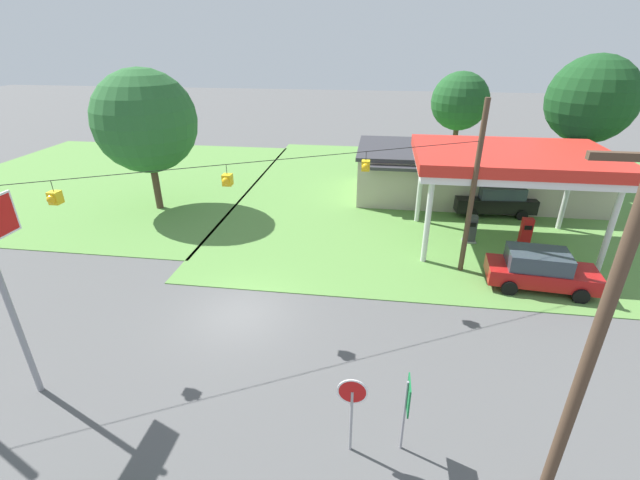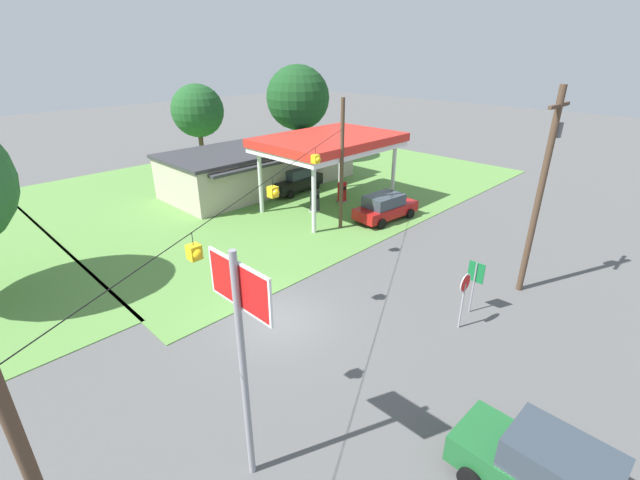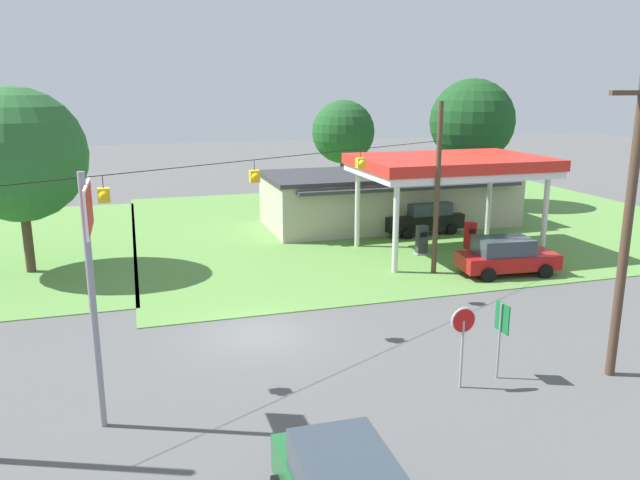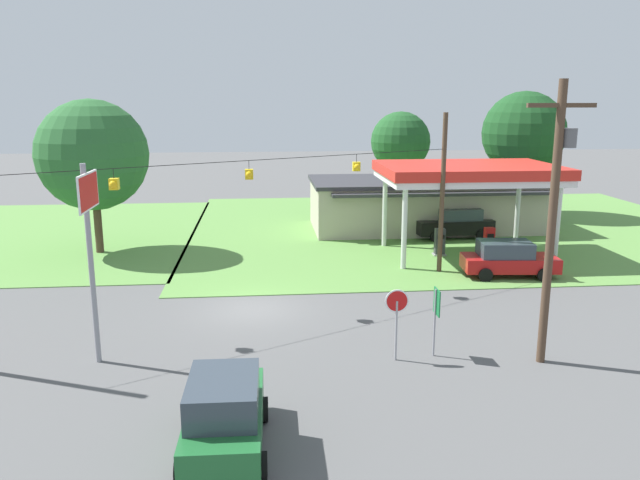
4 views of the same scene
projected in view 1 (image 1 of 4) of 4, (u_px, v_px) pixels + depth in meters
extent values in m
plane|color=#565656|center=(241.00, 314.00, 17.46)|extent=(160.00, 160.00, 0.00)
cube|color=#5B8E42|center=(501.00, 198.00, 29.85)|extent=(36.00, 28.00, 0.04)
cube|color=#5B8E42|center=(106.00, 179.00, 33.74)|extent=(24.00, 24.00, 0.04)
cube|color=silver|center=(511.00, 165.00, 21.46)|extent=(9.38, 6.41, 0.35)
cube|color=red|center=(513.00, 156.00, 21.27)|extent=(9.58, 6.61, 0.55)
cylinder|color=silver|center=(427.00, 223.00, 20.64)|extent=(0.28, 0.28, 4.24)
cylinder|color=silver|center=(609.00, 232.00, 19.62)|extent=(0.28, 0.28, 4.24)
cylinder|color=silver|center=(420.00, 188.00, 25.29)|extent=(0.28, 0.28, 4.24)
cylinder|color=silver|center=(566.00, 195.00, 24.27)|extent=(0.28, 0.28, 4.24)
cube|color=#B2A893|center=(473.00, 175.00, 29.44)|extent=(15.58, 6.50, 3.15)
cube|color=#333338|center=(477.00, 151.00, 28.71)|extent=(15.88, 6.80, 0.24)
cube|color=#333338|center=(487.00, 172.00, 25.65)|extent=(14.02, 0.70, 0.20)
cube|color=gray|center=(469.00, 241.00, 23.52)|extent=(0.71, 0.56, 0.12)
cube|color=#333338|center=(471.00, 228.00, 23.19)|extent=(0.55, 0.40, 1.45)
cube|color=black|center=(472.00, 225.00, 22.87)|extent=(0.39, 0.03, 0.24)
cube|color=gray|center=(523.00, 244.00, 23.17)|extent=(0.71, 0.56, 0.12)
cube|color=red|center=(526.00, 231.00, 22.83)|extent=(0.55, 0.40, 1.45)
cube|color=black|center=(528.00, 228.00, 22.51)|extent=(0.39, 0.03, 0.24)
cube|color=#AD1414|center=(541.00, 274.00, 19.01)|extent=(4.75, 2.25, 0.70)
cube|color=#333D47|center=(538.00, 259.00, 18.75)|extent=(2.67, 1.92, 0.75)
cylinder|color=black|center=(568.00, 274.00, 19.70)|extent=(0.70, 0.28, 0.68)
cylinder|color=black|center=(581.00, 296.00, 18.04)|extent=(0.70, 0.28, 0.68)
cylinder|color=black|center=(503.00, 267.00, 20.28)|extent=(0.70, 0.28, 0.68)
cylinder|color=black|center=(509.00, 288.00, 18.62)|extent=(0.70, 0.28, 0.68)
cube|color=black|center=(493.00, 203.00, 26.91)|extent=(4.99, 2.24, 0.86)
cube|color=#333D47|center=(500.00, 191.00, 26.55)|extent=(2.80, 1.91, 0.72)
cylinder|color=black|center=(472.00, 214.00, 26.32)|extent=(0.70, 0.27, 0.68)
cylinder|color=black|center=(464.00, 203.00, 28.02)|extent=(0.70, 0.27, 0.68)
cylinder|color=black|center=(522.00, 215.00, 26.16)|extent=(0.70, 0.27, 0.68)
cylinder|color=black|center=(511.00, 204.00, 27.87)|extent=(0.70, 0.27, 0.68)
cylinder|color=#99999E|center=(351.00, 421.00, 11.32)|extent=(0.08, 0.08, 2.10)
cylinder|color=white|center=(352.00, 392.00, 10.87)|extent=(0.80, 0.03, 0.80)
cylinder|color=red|center=(352.00, 392.00, 10.87)|extent=(0.70, 0.03, 0.70)
cylinder|color=gray|center=(8.00, 303.00, 12.30)|extent=(0.18, 0.18, 6.69)
cylinder|color=gray|center=(404.00, 416.00, 11.29)|extent=(0.07, 0.07, 2.40)
cube|color=#146B33|center=(408.00, 395.00, 10.96)|extent=(0.04, 0.70, 0.90)
cylinder|color=#4C3828|center=(594.00, 344.00, 8.66)|extent=(0.28, 0.28, 9.28)
cylinder|color=#4C3828|center=(473.00, 192.00, 19.01)|extent=(0.24, 0.24, 8.03)
cylinder|color=black|center=(226.00, 164.00, 14.75)|extent=(18.93, 10.02, 0.02)
cylinder|color=black|center=(52.00, 186.00, 13.19)|extent=(0.02, 0.02, 0.35)
cube|color=yellow|center=(55.00, 198.00, 13.35)|extent=(0.32, 0.32, 0.40)
sphere|color=yellow|center=(52.00, 199.00, 13.20)|extent=(0.28, 0.28, 0.28)
cylinder|color=black|center=(227.00, 169.00, 14.83)|extent=(0.02, 0.02, 0.35)
cube|color=yellow|center=(228.00, 180.00, 14.99)|extent=(0.32, 0.32, 0.40)
sphere|color=yellow|center=(226.00, 181.00, 14.84)|extent=(0.28, 0.28, 0.28)
cylinder|color=black|center=(366.00, 156.00, 16.47)|extent=(0.02, 0.02, 0.35)
cube|color=yellow|center=(366.00, 166.00, 16.64)|extent=(0.32, 0.32, 0.40)
sphere|color=yellow|center=(365.00, 167.00, 16.48)|extent=(0.28, 0.28, 0.28)
cylinder|color=#4C3828|center=(454.00, 144.00, 37.58)|extent=(0.44, 0.44, 3.36)
sphere|color=#1E5123|center=(460.00, 101.00, 36.02)|extent=(4.80, 4.80, 4.80)
cylinder|color=#4C3828|center=(156.00, 185.00, 27.52)|extent=(0.44, 0.44, 3.14)
sphere|color=#28602D|center=(145.00, 121.00, 25.78)|extent=(6.16, 6.16, 6.16)
cylinder|color=#4C3828|center=(576.00, 159.00, 32.17)|extent=(0.44, 0.44, 3.73)
sphere|color=#19471E|center=(592.00, 100.00, 30.30)|extent=(6.13, 6.13, 6.13)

